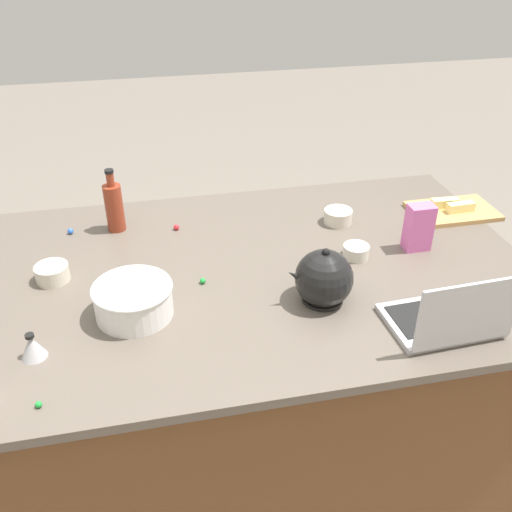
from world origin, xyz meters
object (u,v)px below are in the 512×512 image
Objects in this scene: butter_stick_left at (445,203)px; candy_bag at (419,227)px; laptop at (448,318)px; kitchen_timer at (32,346)px; cutting_board at (453,211)px; ramekin_medium at (52,273)px; mixing_bowl_large at (133,300)px; kettle at (324,279)px; butter_stick_right at (461,207)px; ramekin_wide at (338,216)px; ramekin_small at (356,251)px; bottle_soy at (114,206)px.

candy_bag is at bearing 45.77° from butter_stick_left.
laptop is 4.16× the size of kitchen_timer.
cutting_board is 3.03× the size of ramekin_medium.
butter_stick_left is at bearing -117.05° from laptop.
candy_bag is (-0.99, -0.18, 0.03)m from mixing_bowl_large.
kettle is 0.88m from ramekin_medium.
cutting_board is 0.04m from butter_stick_right.
laptop reaches higher than ramekin_wide.
ramekin_medium is at bearing -24.06° from laptop.
butter_stick_left is at bearing -134.23° from candy_bag.
candy_bag is (0.28, 0.20, 0.05)m from butter_stick_right.
mixing_bowl_large is at bearing 10.36° from candy_bag.
kettle is at bearing 48.57° from ramekin_small.
cutting_board is at bearing -162.31° from mixing_bowl_large.
laptop is 0.45m from ramekin_small.
laptop reaches higher than butter_stick_right.
butter_stick_right is at bearing -174.90° from ramekin_medium.
laptop is 1.23m from bottle_soy.
kitchen_timer is (1.53, 0.53, 0.03)m from cutting_board.
mixing_bowl_large is at bearing 28.22° from ramekin_wide.
mixing_bowl_large is 2.17× the size of butter_stick_left.
ramekin_wide is (-0.83, 0.12, -0.07)m from bottle_soy.
ramekin_wide is at bearing -170.25° from ramekin_medium.
butter_stick_left is 1.00× the size of butter_stick_right.
butter_stick_right reaches higher than cutting_board.
kettle is 0.82m from butter_stick_right.
cutting_board is at bearing 177.62° from ramekin_wide.
kettle is 0.29m from ramekin_small.
candy_bag is at bearing 160.77° from bottle_soy.
ramekin_small is 0.83× the size of ramekin_medium.
kitchen_timer is (1.50, 0.55, -0.00)m from butter_stick_left.
kettle is (-0.57, 0.05, 0.02)m from mixing_bowl_large.
candy_bag is at bearing 131.39° from ramekin_wide.
kettle reaches higher than mixing_bowl_large.
laptop is 1.50× the size of kettle.
cutting_board is at bearing -52.94° from butter_stick_right.
bottle_soy is 0.90m from ramekin_small.
butter_stick_left is at bearing -39.76° from cutting_board.
bottle_soy is 1.33m from butter_stick_right.
mixing_bowl_large is at bearing 95.16° from bottle_soy.
ramekin_medium is 1.25m from candy_bag.
kettle reaches higher than butter_stick_left.
bottle_soy reaches higher than butter_stick_right.
ramekin_wide is (0.44, 0.00, -0.01)m from butter_stick_left.
bottle_soy reaches higher than ramekin_wide.
kettle is (-0.62, 0.59, -0.02)m from bottle_soy.
kitchen_timer is (1.15, -0.13, -0.01)m from laptop.
candy_bag is (-0.23, -0.01, 0.06)m from ramekin_small.
bottle_soy is at bearing -41.15° from laptop.
ramekin_medium is at bearing -43.31° from mixing_bowl_large.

